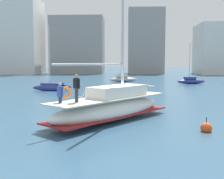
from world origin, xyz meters
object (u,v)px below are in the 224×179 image
main_sailboat (111,106)px  moored_sloop_near (123,79)px  moored_catamaran (191,81)px  mooring_buoy (206,128)px  moored_sloop_far (52,86)px

main_sailboat → moored_sloop_near: size_ratio=1.39×
moored_catamaran → mooring_buoy: 34.92m
moored_sloop_far → mooring_buoy: (14.02, -21.98, -0.41)m
moored_sloop_near → moored_catamaran: (11.77, -4.56, -0.06)m
moored_sloop_far → moored_sloop_near: bearing=61.0°
moored_sloop_far → main_sailboat: bearing=-65.5°
mooring_buoy → moored_sloop_near: bearing=96.9°
moored_catamaran → moored_sloop_far: bearing=-149.9°
moored_sloop_near → moored_catamaran: 12.62m
main_sailboat → moored_sloop_far: main_sailboat is taller
moored_sloop_near → mooring_buoy: size_ratio=9.91×
moored_sloop_near → moored_sloop_far: (-9.31, -16.78, -0.00)m
main_sailboat → moored_sloop_far: (-8.77, 19.21, -0.31)m
moored_sloop_near → moored_catamaran: moored_sloop_near is taller
main_sailboat → moored_catamaran: size_ratio=1.79×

